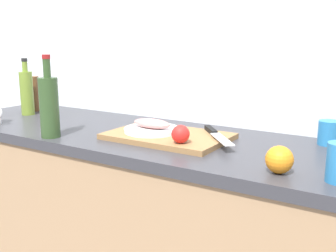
% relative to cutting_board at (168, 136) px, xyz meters
% --- Properties ---
extents(back_wall, '(3.20, 0.05, 2.50)m').
position_rel_cutting_board_xyz_m(back_wall, '(-0.14, 0.35, 0.34)').
color(back_wall, silver).
rests_on(back_wall, ground_plane).
extents(kitchen_counter, '(2.00, 0.60, 0.90)m').
position_rel_cutting_board_xyz_m(kitchen_counter, '(-0.14, 0.02, -0.46)').
color(kitchen_counter, '#9E7A56').
rests_on(kitchen_counter, ground_plane).
extents(cutting_board, '(0.45, 0.30, 0.02)m').
position_rel_cutting_board_xyz_m(cutting_board, '(0.00, 0.00, 0.00)').
color(cutting_board, olive).
rests_on(cutting_board, kitchen_counter).
extents(white_plate, '(0.22, 0.22, 0.01)m').
position_rel_cutting_board_xyz_m(white_plate, '(-0.07, -0.01, 0.02)').
color(white_plate, white).
rests_on(white_plate, cutting_board).
extents(fish_fillet, '(0.16, 0.07, 0.04)m').
position_rel_cutting_board_xyz_m(fish_fillet, '(-0.07, -0.01, 0.04)').
color(fish_fillet, tan).
rests_on(fish_fillet, white_plate).
extents(chef_knife, '(0.22, 0.23, 0.02)m').
position_rel_cutting_board_xyz_m(chef_knife, '(0.16, 0.07, 0.02)').
color(chef_knife, silver).
rests_on(chef_knife, cutting_board).
extents(tomato_0, '(0.06, 0.06, 0.06)m').
position_rel_cutting_board_xyz_m(tomato_0, '(0.11, -0.10, 0.04)').
color(tomato_0, red).
rests_on(tomato_0, cutting_board).
extents(olive_oil_bottle, '(0.06, 0.06, 0.28)m').
position_rel_cutting_board_xyz_m(olive_oil_bottle, '(-0.86, 0.05, 0.10)').
color(olive_oil_bottle, olive).
rests_on(olive_oil_bottle, kitchen_counter).
extents(wine_bottle, '(0.07, 0.07, 0.32)m').
position_rel_cutting_board_xyz_m(wine_bottle, '(-0.40, -0.22, 0.11)').
color(wine_bottle, '#2D4723').
rests_on(wine_bottle, kitchen_counter).
extents(coffee_mug_2, '(0.11, 0.07, 0.09)m').
position_rel_cutting_board_xyz_m(coffee_mug_2, '(0.54, 0.23, 0.03)').
color(coffee_mug_2, '#2672B2').
rests_on(coffee_mug_2, kitchen_counter).
extents(orange_0, '(0.08, 0.08, 0.08)m').
position_rel_cutting_board_xyz_m(orange_0, '(0.48, -0.17, 0.03)').
color(orange_0, orange).
rests_on(orange_0, kitchen_counter).
extents(pepper_mill, '(0.05, 0.05, 0.18)m').
position_rel_cutting_board_xyz_m(pepper_mill, '(-0.92, 0.14, 0.08)').
color(pepper_mill, brown).
rests_on(pepper_mill, kitchen_counter).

